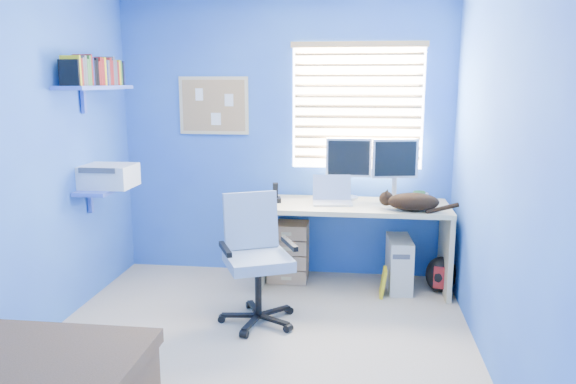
# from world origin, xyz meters

# --- Properties ---
(floor) EXTENTS (3.00, 3.20, 0.00)m
(floor) POSITION_xyz_m (0.00, 0.00, 0.00)
(floor) COLOR #C3B29D
(floor) RESTS_ON ground
(wall_back) EXTENTS (3.00, 0.01, 2.50)m
(wall_back) POSITION_xyz_m (0.00, 1.60, 1.25)
(wall_back) COLOR blue
(wall_back) RESTS_ON ground
(wall_front) EXTENTS (3.00, 0.01, 2.50)m
(wall_front) POSITION_xyz_m (0.00, -1.60, 1.25)
(wall_front) COLOR blue
(wall_front) RESTS_ON ground
(wall_left) EXTENTS (0.01, 3.20, 2.50)m
(wall_left) POSITION_xyz_m (-1.50, 0.00, 1.25)
(wall_left) COLOR blue
(wall_left) RESTS_ON ground
(wall_right) EXTENTS (0.01, 3.20, 2.50)m
(wall_right) POSITION_xyz_m (1.50, 0.00, 1.25)
(wall_right) COLOR blue
(wall_right) RESTS_ON ground
(desk) EXTENTS (1.61, 0.65, 0.74)m
(desk) POSITION_xyz_m (0.64, 1.26, 0.37)
(desk) COLOR beige
(desk) RESTS_ON floor
(laptop) EXTENTS (0.36, 0.29, 0.22)m
(laptop) POSITION_xyz_m (0.46, 1.24, 0.85)
(laptop) COLOR silver
(laptop) RESTS_ON desk
(monitor_left) EXTENTS (0.40, 0.13, 0.54)m
(monitor_left) POSITION_xyz_m (0.58, 1.47, 1.01)
(monitor_left) COLOR silver
(monitor_left) RESTS_ON desk
(monitor_right) EXTENTS (0.42, 0.20, 0.54)m
(monitor_right) POSITION_xyz_m (0.99, 1.46, 1.01)
(monitor_right) COLOR silver
(monitor_right) RESTS_ON desk
(phone) EXTENTS (0.11, 0.13, 0.17)m
(phone) POSITION_xyz_m (-0.04, 1.25, 0.82)
(phone) COLOR black
(phone) RESTS_ON desk
(mug) EXTENTS (0.10, 0.09, 0.10)m
(mug) POSITION_xyz_m (1.19, 1.37, 0.79)
(mug) COLOR #357633
(mug) RESTS_ON desk
(cd_spindle) EXTENTS (0.13, 0.13, 0.07)m
(cd_spindle) POSITION_xyz_m (1.22, 1.45, 0.78)
(cd_spindle) COLOR silver
(cd_spindle) RESTS_ON desk
(cat) EXTENTS (0.45, 0.30, 0.15)m
(cat) POSITION_xyz_m (1.12, 1.05, 0.81)
(cat) COLOR black
(cat) RESTS_ON desk
(tower_pc) EXTENTS (0.22, 0.45, 0.45)m
(tower_pc) POSITION_xyz_m (1.04, 1.25, 0.23)
(tower_pc) COLOR beige
(tower_pc) RESTS_ON floor
(drawer_boxes) EXTENTS (0.35, 0.28, 0.54)m
(drawer_boxes) POSITION_xyz_m (0.06, 1.33, 0.27)
(drawer_boxes) COLOR tan
(drawer_boxes) RESTS_ON floor
(yellow_book) EXTENTS (0.03, 0.17, 0.24)m
(yellow_book) POSITION_xyz_m (0.90, 1.05, 0.12)
(yellow_book) COLOR yellow
(yellow_book) RESTS_ON floor
(backpack) EXTENTS (0.30, 0.26, 0.31)m
(backpack) POSITION_xyz_m (1.39, 1.21, 0.16)
(backpack) COLOR black
(backpack) RESTS_ON floor
(office_chair) EXTENTS (0.73, 0.73, 0.95)m
(office_chair) POSITION_xyz_m (-0.06, 0.46, 0.35)
(office_chair) COLOR black
(office_chair) RESTS_ON floor
(window_blinds) EXTENTS (1.15, 0.05, 1.10)m
(window_blinds) POSITION_xyz_m (0.65, 1.57, 1.55)
(window_blinds) COLOR white
(window_blinds) RESTS_ON ground
(corkboard) EXTENTS (0.64, 0.02, 0.52)m
(corkboard) POSITION_xyz_m (-0.65, 1.58, 1.55)
(corkboard) COLOR beige
(corkboard) RESTS_ON ground
(wall_shelves) EXTENTS (0.42, 0.90, 1.05)m
(wall_shelves) POSITION_xyz_m (-1.35, 0.75, 1.43)
(wall_shelves) COLOR #4762D1
(wall_shelves) RESTS_ON ground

